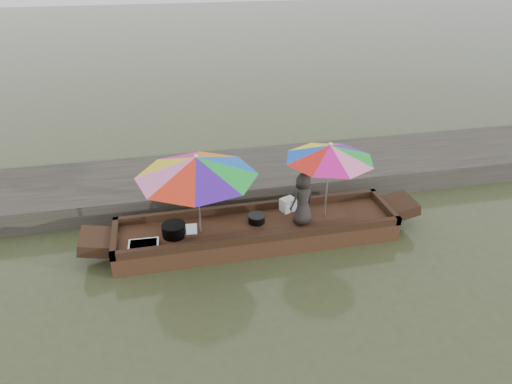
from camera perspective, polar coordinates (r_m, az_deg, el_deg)
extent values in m
plane|color=#3F4E2A|center=(8.82, 0.14, -6.01)|extent=(80.00, 80.00, 0.00)
cube|color=#2D2B26|center=(10.55, -2.44, 1.78)|extent=(22.00, 2.20, 0.50)
cube|color=#3A1E11|center=(8.72, 0.14, -5.07)|extent=(5.29, 1.20, 0.35)
cylinder|color=black|center=(8.40, -10.22, -4.69)|extent=(0.43, 0.43, 0.23)
cube|color=silver|center=(8.21, -13.86, -6.56)|extent=(0.54, 0.38, 0.09)
cube|color=silver|center=(8.50, -9.14, -4.83)|extent=(0.55, 0.40, 0.06)
cylinder|color=black|center=(8.66, 0.07, -3.40)|extent=(0.31, 0.31, 0.15)
cube|color=silver|center=(9.03, 4.01, -1.58)|extent=(0.34, 0.31, 0.26)
imported|color=#292522|center=(8.47, 5.86, -0.84)|extent=(0.60, 0.51, 1.03)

